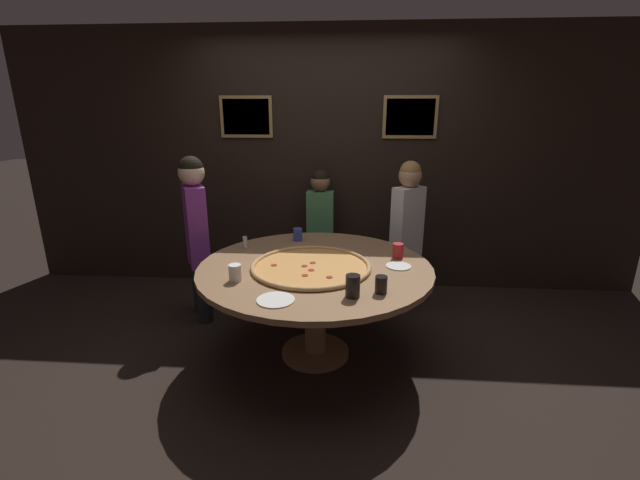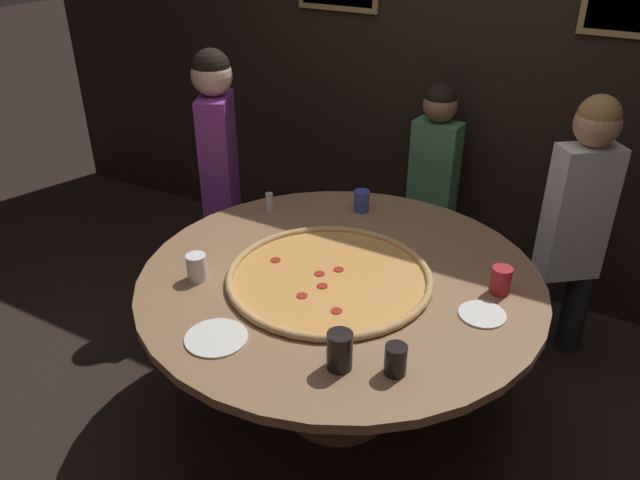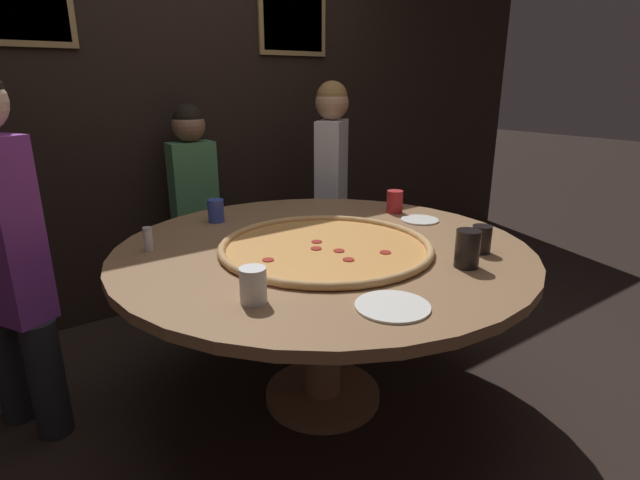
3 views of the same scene
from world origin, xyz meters
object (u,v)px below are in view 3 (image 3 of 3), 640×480
Objects in this scene: drink_cup_far_left at (467,249)px; drink_cup_beside_pizza at (481,239)px; condiment_shaker at (148,239)px; diner_far_left at (1,238)px; diner_side_right at (331,178)px; diner_side_left at (194,198)px; drink_cup_centre_back at (253,285)px; drink_cup_far_right at (395,202)px; giant_pizza at (326,246)px; white_plate_right_side at (420,220)px; dining_table at (323,272)px; white_plate_far_back at (393,306)px; drink_cup_by_shaker at (216,211)px.

drink_cup_far_left reaches higher than drink_cup_beside_pizza.
condiment_shaker is 0.52m from diner_far_left.
diner_side_right is (0.32, 1.39, -0.01)m from drink_cup_beside_pizza.
drink_cup_beside_pizza is 1.74m from diner_side_left.
drink_cup_centre_back is at bearing -81.69° from condiment_shaker.
drink_cup_far_right is 1.22m from diner_side_left.
giant_pizza is 0.63m from white_plate_right_side.
drink_cup_far_left reaches higher than dining_table.
white_plate_far_back is 1.83m from diner_side_left.
drink_cup_far_right is 0.63× the size of white_plate_right_side.
drink_cup_far_right is at bearing 64.65° from drink_cup_far_left.
drink_cup_far_right reaches higher than dining_table.
drink_cup_centre_back is at bearing -174.62° from diner_far_left.
white_plate_far_back is (-0.64, -0.16, -0.05)m from drink_cup_beside_pizza.
drink_cup_far_left is 1.27× the size of drink_cup_beside_pizza.
drink_cup_beside_pizza is at bearing -104.31° from drink_cup_far_right.
drink_cup_centre_back reaches higher than dining_table.
drink_cup_centre_back reaches higher than giant_pizza.
white_plate_far_back reaches higher than dining_table.
white_plate_right_side is (0.81, -0.57, -0.05)m from drink_cup_by_shaker.
white_plate_right_side is at bearing -135.55° from diner_far_left.
drink_cup_far_left is 0.10× the size of diner_side_right.
dining_table is at bearing 64.76° from giant_pizza.
diner_side_left is (-0.50, 1.67, -0.08)m from drink_cup_beside_pizza.
giant_pizza is at bearing -35.38° from condiment_shaker.
diner_side_right is (0.80, 1.00, 0.04)m from giant_pizza.
diner_side_left is (-0.03, 1.27, -0.03)m from giant_pizza.
condiment_shaker is (-1.05, 0.80, -0.01)m from drink_cup_beside_pizza.
white_plate_right_side is at bearing 121.18° from diner_side_left.
white_plate_right_side is (0.33, 0.54, -0.07)m from drink_cup_far_left.
drink_cup_centre_back is 1.80m from diner_side_right.
diner_side_right is at bearing -106.09° from diner_far_left.
giant_pizza is 0.68× the size of diner_side_left.
condiment_shaker is at bearing 149.27° from dining_table.
drink_cup_far_right is 1.18× the size of condiment_shaker.
drink_cup_centre_back is at bearing -154.60° from drink_cup_far_right.
drink_cup_far_right is at bearing 45.39° from white_plate_far_back.
drink_cup_beside_pizza is (0.45, -0.44, 0.17)m from dining_table.
dining_table is 15.60× the size of drink_cup_by_shaker.
giant_pizza reaches higher than white_plate_far_back.
giant_pizza is 0.62m from drink_cup_beside_pizza.
drink_cup_centre_back is at bearing -108.35° from drink_cup_by_shaker.
drink_cup_far_right is at bearing 125.92° from diner_side_left.
diner_side_left reaches higher than drink_cup_far_right.
drink_cup_beside_pizza is 0.68m from drink_cup_far_right.
drink_cup_beside_pizza reaches higher than white_plate_right_side.
drink_cup_far_left is 0.63m from white_plate_right_side.
giant_pizza is at bearing 93.68° from diner_side_left.
drink_cup_centre_back reaches higher than condiment_shaker.
white_plate_right_side is 0.94m from diner_side_right.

